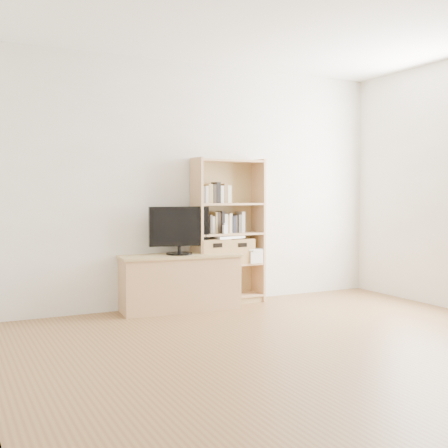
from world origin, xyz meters
TOP-DOWN VIEW (x-y plane):
  - floor at (0.00, 0.00)m, footprint 4.50×5.00m
  - back_wall at (0.00, 2.50)m, footprint 4.50×0.02m
  - tv_stand at (-0.30, 2.27)m, footprint 1.24×0.55m
  - bookshelf at (0.31, 2.36)m, footprint 0.80×0.31m
  - television at (-0.30, 2.27)m, footprint 0.63×0.13m
  - books_row_mid at (0.31, 2.38)m, footprint 0.86×0.24m
  - books_row_upper at (0.13, 2.37)m, footprint 0.39×0.15m
  - baby_monitor at (0.23, 2.27)m, footprint 0.05×0.04m
  - basket_left at (0.10, 2.35)m, footprint 0.35×0.30m
  - basket_right at (0.41, 2.36)m, footprint 0.34×0.28m
  - laptop at (0.27, 2.35)m, footprint 0.39×0.31m
  - magazine_stack at (0.58, 2.36)m, footprint 0.24×0.31m

SIDE VIEW (x-z plane):
  - floor at x=0.00m, z-range -0.01..0.01m
  - tv_stand at x=-0.30m, z-range 0.00..0.55m
  - magazine_stack at x=0.58m, z-range 0.44..0.57m
  - basket_right at x=0.41m, z-range 0.44..0.71m
  - basket_left at x=0.10m, z-range 0.44..0.72m
  - laptop at x=0.27m, z-range 0.72..0.75m
  - bookshelf at x=0.31m, z-range 0.00..1.59m
  - baby_monitor at x=0.23m, z-range 0.78..0.87m
  - television at x=-0.30m, z-range 0.58..1.07m
  - books_row_mid at x=0.31m, z-range 0.78..1.00m
  - books_row_upper at x=0.13m, z-range 1.10..1.31m
  - back_wall at x=0.00m, z-range 0.00..2.60m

